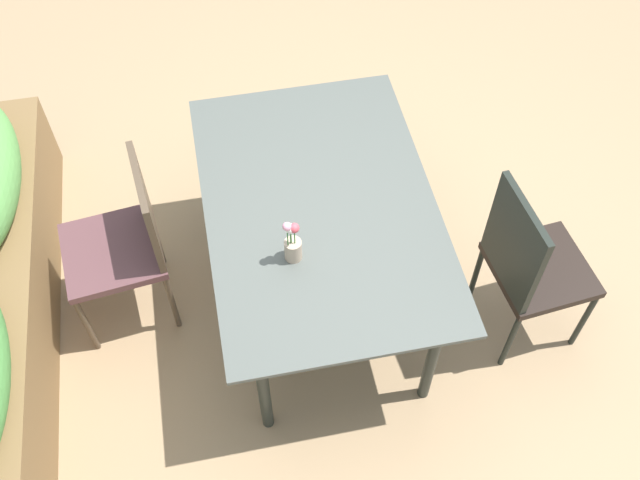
% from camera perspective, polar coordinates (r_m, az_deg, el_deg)
% --- Properties ---
extents(ground_plane, '(12.00, 12.00, 0.00)m').
position_cam_1_polar(ground_plane, '(3.83, 0.56, -3.15)').
color(ground_plane, '#9E7F5B').
extents(dining_table, '(1.53, 1.01, 0.75)m').
position_cam_1_polar(dining_table, '(3.22, -0.00, 2.13)').
color(dining_table, '#4C514C').
rests_on(dining_table, ground).
extents(chair_near_left, '(0.46, 0.46, 0.98)m').
position_cam_1_polar(chair_near_left, '(3.36, 16.09, -1.71)').
color(chair_near_left, black).
rests_on(chair_near_left, ground).
extents(chair_far_side, '(0.50, 0.50, 0.91)m').
position_cam_1_polar(chair_far_side, '(3.46, -15.01, 0.10)').
color(chair_far_side, brown).
rests_on(chair_far_side, ground).
extents(flower_vase, '(0.07, 0.08, 0.24)m').
position_cam_1_polar(flower_vase, '(2.93, -2.18, -0.23)').
color(flower_vase, tan).
rests_on(flower_vase, dining_table).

